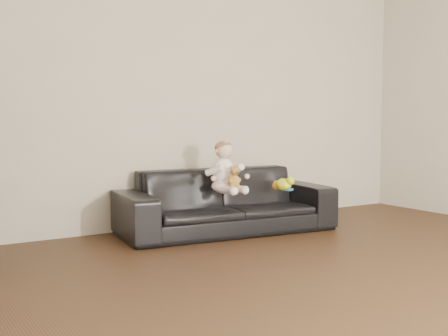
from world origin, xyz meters
TOP-DOWN VIEW (x-y plane):
  - floor at (0.00, 0.00)m, footprint 5.50×5.50m
  - wall_back at (0.00, 2.75)m, footprint 5.00×0.00m
  - sofa at (0.00, 2.25)m, footprint 1.99×0.95m
  - baby at (-0.07, 2.14)m, footprint 0.34×0.41m
  - teddy_bear at (-0.06, 2.01)m, footprint 0.13×0.13m
  - toy_green at (0.47, 2.02)m, footprint 0.16×0.18m
  - toy_rattle at (0.44, 2.09)m, footprint 0.09×0.09m
  - toy_blue_disc at (0.52, 2.02)m, footprint 0.14×0.14m

SIDE VIEW (x-z plane):
  - floor at x=0.00m, z-range 0.00..0.00m
  - sofa at x=0.00m, z-range 0.00..0.56m
  - toy_blue_disc at x=0.52m, z-range 0.37..0.39m
  - toy_rattle at x=0.44m, z-range 0.37..0.45m
  - toy_green at x=0.47m, z-range 0.37..0.48m
  - teddy_bear at x=-0.06m, z-range 0.42..0.61m
  - baby at x=-0.07m, z-range 0.34..0.80m
  - wall_back at x=0.00m, z-range -1.20..3.80m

